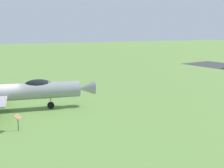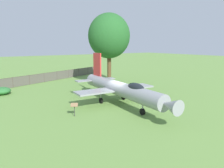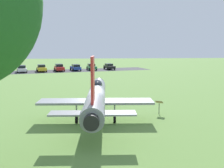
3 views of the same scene
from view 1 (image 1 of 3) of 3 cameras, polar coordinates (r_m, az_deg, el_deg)
name	(u,v)px [view 1 (image 1 of 3)]	position (r m, az deg, el deg)	size (l,w,h in m)	color
ground_plane	(5,112)	(27.57, -19.28, -4.92)	(200.00, 200.00, 0.00)	#668E42
display_jet	(8,92)	(27.15, -18.80, -1.41)	(8.74, 14.75, 5.06)	gray
info_plaque	(18,119)	(22.28, -17.12, -6.23)	(0.72, 0.65, 1.14)	#333333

